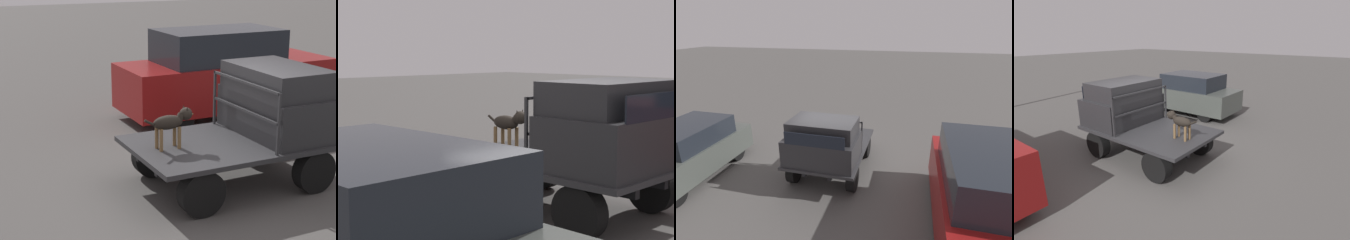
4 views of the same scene
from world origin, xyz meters
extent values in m
plane|color=#514F4C|center=(0.00, 0.00, 0.00)|extent=(80.00, 80.00, 0.00)
cylinder|color=black|center=(1.05, 0.89, 0.36)|extent=(0.73, 0.24, 0.73)
cylinder|color=black|center=(1.05, -0.89, 0.36)|extent=(0.73, 0.24, 0.73)
cylinder|color=black|center=(-1.05, 0.89, 0.36)|extent=(0.73, 0.24, 0.73)
cylinder|color=black|center=(-1.05, -0.89, 0.36)|extent=(0.73, 0.24, 0.73)
cube|color=black|center=(0.00, 0.37, 0.62)|extent=(3.13, 0.10, 0.18)
cube|color=black|center=(0.00, -0.37, 0.62)|extent=(3.13, 0.10, 0.18)
cube|color=#2D2D30|center=(0.00, 0.00, 0.75)|extent=(3.40, 2.10, 0.08)
cube|color=#28282B|center=(0.97, 0.00, 1.15)|extent=(1.35, 1.98, 0.74)
cube|color=#28282B|center=(0.87, 0.00, 1.75)|extent=(1.15, 1.82, 0.45)
cube|color=black|center=(1.64, 0.00, 1.68)|extent=(0.02, 1.62, 0.34)
cube|color=#2D2D30|center=(0.23, 0.97, 1.28)|extent=(0.04, 0.04, 0.99)
cube|color=#2D2D30|center=(0.23, -0.97, 1.28)|extent=(0.04, 0.04, 0.99)
cube|color=#2D2D30|center=(0.23, 0.00, 1.75)|extent=(0.04, 1.94, 0.04)
cube|color=#2D2D30|center=(0.23, 0.00, 1.28)|extent=(0.04, 1.94, 0.04)
cylinder|color=brown|center=(-0.99, 0.15, 0.96)|extent=(0.06, 0.06, 0.36)
cylinder|color=brown|center=(-0.99, -0.02, 0.96)|extent=(0.06, 0.06, 0.36)
cylinder|color=brown|center=(-1.31, 0.15, 0.96)|extent=(0.06, 0.06, 0.36)
cylinder|color=brown|center=(-1.31, -0.02, 0.96)|extent=(0.06, 0.06, 0.36)
ellipsoid|color=black|center=(-1.15, 0.06, 1.22)|extent=(0.51, 0.23, 0.23)
sphere|color=brown|center=(-1.01, 0.06, 1.18)|extent=(0.10, 0.10, 0.10)
cylinder|color=black|center=(-0.93, 0.06, 1.28)|extent=(0.16, 0.13, 0.16)
sphere|color=black|center=(-0.83, 0.06, 1.32)|extent=(0.21, 0.21, 0.21)
cone|color=brown|center=(-0.74, 0.06, 1.31)|extent=(0.11, 0.11, 0.11)
cone|color=black|center=(-0.84, 0.12, 1.41)|extent=(0.06, 0.08, 0.10)
cone|color=black|center=(-0.84, 0.00, 1.41)|extent=(0.06, 0.08, 0.10)
cylinder|color=black|center=(-1.45, 0.06, 1.24)|extent=(0.22, 0.04, 0.15)
cylinder|color=black|center=(2.88, -3.37, 0.30)|extent=(0.60, 0.20, 0.60)
cylinder|color=black|center=(2.88, -4.87, 0.30)|extent=(0.60, 0.20, 0.60)
cylinder|color=black|center=(0.34, -3.37, 0.30)|extent=(0.60, 0.20, 0.60)
cylinder|color=black|center=(0.34, -4.87, 0.30)|extent=(0.60, 0.20, 0.60)
cube|color=#474C47|center=(1.61, -4.12, 0.66)|extent=(4.09, 1.77, 0.81)
cube|color=#1E232B|center=(1.40, -4.12, 1.35)|extent=(2.25, 1.60, 0.58)
cylinder|color=black|center=(0.66, 3.14, 0.30)|extent=(0.60, 0.20, 0.60)
camera|label=1|loc=(-4.82, -7.63, 3.71)|focal=60.00mm
camera|label=2|loc=(5.16, -6.42, 2.37)|focal=60.00mm
camera|label=3|loc=(7.24, 2.26, 4.45)|focal=28.00mm
camera|label=4|loc=(-4.66, 4.75, 3.18)|focal=28.00mm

